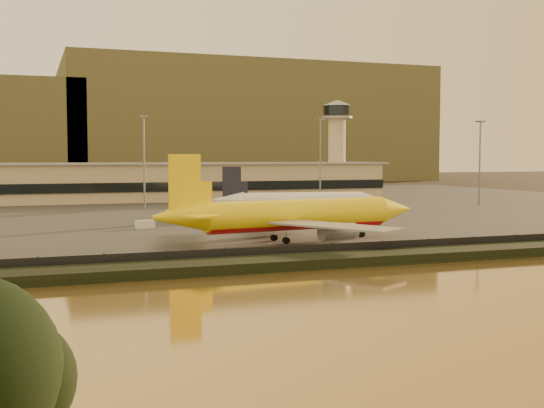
# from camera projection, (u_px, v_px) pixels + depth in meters

# --- Properties ---
(ground) EXTENTS (900.00, 900.00, 0.00)m
(ground) POSITION_uv_depth(u_px,v_px,m) (287.00, 249.00, 109.25)
(ground) COLOR black
(ground) RESTS_ON ground
(embankment) EXTENTS (320.00, 7.00, 1.40)m
(embankment) POSITION_uv_depth(u_px,v_px,m) (332.00, 260.00, 93.23)
(embankment) COLOR black
(embankment) RESTS_ON ground
(tarmac) EXTENTS (320.00, 220.00, 0.20)m
(tarmac) POSITION_uv_depth(u_px,v_px,m) (171.00, 207.00, 198.48)
(tarmac) COLOR #2D2D2D
(tarmac) RESTS_ON ground
(perimeter_fence) EXTENTS (300.00, 0.05, 2.20)m
(perimeter_fence) POSITION_uv_depth(u_px,v_px,m) (320.00, 252.00, 96.94)
(perimeter_fence) COLOR black
(perimeter_fence) RESTS_ON tarmac
(terminal_building) EXTENTS (202.00, 25.00, 12.60)m
(terminal_building) POSITION_uv_depth(u_px,v_px,m) (108.00, 183.00, 221.88)
(terminal_building) COLOR #C9B98B
(terminal_building) RESTS_ON tarmac
(control_tower) EXTENTS (11.20, 11.20, 35.50)m
(control_tower) POSITION_uv_depth(u_px,v_px,m) (337.00, 138.00, 254.30)
(control_tower) COLOR #C9B98B
(control_tower) RESTS_ON tarmac
(apron_light_masts) EXTENTS (152.20, 12.20, 25.40)m
(apron_light_masts) POSITION_uv_depth(u_px,v_px,m) (240.00, 153.00, 183.64)
(apron_light_masts) COLOR slate
(apron_light_masts) RESTS_ON tarmac
(distant_hills) EXTENTS (470.00, 160.00, 70.00)m
(distant_hills) POSITION_uv_depth(u_px,v_px,m) (59.00, 130.00, 419.49)
(distant_hills) COLOR brown
(distant_hills) RESTS_ON ground
(dhl_cargo_jet) EXTENTS (50.31, 48.89, 15.03)m
(dhl_cargo_jet) POSITION_uv_depth(u_px,v_px,m) (294.00, 215.00, 117.55)
(dhl_cargo_jet) COLOR yellow
(dhl_cargo_jet) RESTS_ON tarmac
(white_narrowbody_jet) EXTENTS (42.60, 41.20, 12.24)m
(white_narrowbody_jet) POSITION_uv_depth(u_px,v_px,m) (300.00, 202.00, 166.49)
(white_narrowbody_jet) COLOR white
(white_narrowbody_jet) RESTS_ON tarmac
(gse_vehicle_yellow) EXTENTS (4.85, 3.57, 1.99)m
(gse_vehicle_yellow) POSITION_uv_depth(u_px,v_px,m) (303.00, 221.00, 144.64)
(gse_vehicle_yellow) COLOR yellow
(gse_vehicle_yellow) RESTS_ON tarmac
(gse_vehicle_white) EXTENTS (4.02, 2.57, 1.67)m
(gse_vehicle_white) POSITION_uv_depth(u_px,v_px,m) (145.00, 224.00, 138.85)
(gse_vehicle_white) COLOR white
(gse_vehicle_white) RESTS_ON tarmac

